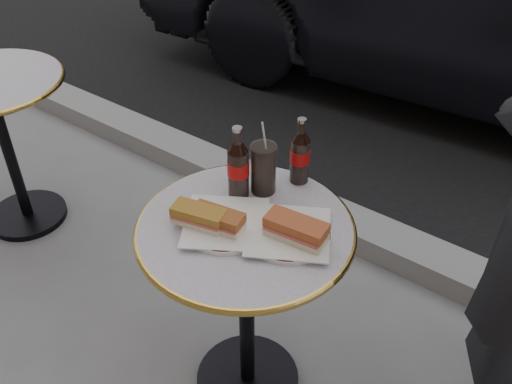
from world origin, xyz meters
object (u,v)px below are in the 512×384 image
Objects in this scene: plate_left at (226,225)px; cola_bottle_left at (238,162)px; bistro_table at (247,313)px; cola_glass at (263,168)px; plate_right at (288,234)px; cola_bottle_right at (300,151)px.

plate_left is 0.18m from cola_bottle_left.
cola_glass is at bearing 108.98° from bistro_table.
cola_bottle_left is (-0.10, 0.10, 0.48)m from bistro_table.
cola_bottle_left reaches higher than bistro_table.
plate_left is 0.21m from cola_glass.
plate_left is at bearing -140.77° from bistro_table.
plate_right is 1.01× the size of cola_bottle_left.
cola_glass is (-0.06, 0.16, 0.45)m from bistro_table.
bistro_table is 3.15× the size of cola_bottle_left.
cola_bottle_left reaches higher than plate_right.
cola_bottle_right is (0.04, 0.30, 0.10)m from plate_left.
plate_right is at bearing -16.61° from cola_bottle_left.
cola_bottle_right is 1.36× the size of cola_glass.
bistro_table is at bearing -71.02° from cola_glass.
plate_left is 0.32m from cola_bottle_right.
bistro_table is 3.11× the size of plate_right.
plate_left and plate_right have the same top height.
bistro_table is 4.57× the size of cola_glass.
cola_bottle_left reaches higher than plate_left.
plate_right is 0.26m from cola_bottle_left.
plate_left reaches higher than bistro_table.
bistro_table is at bearing -45.01° from cola_bottle_left.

